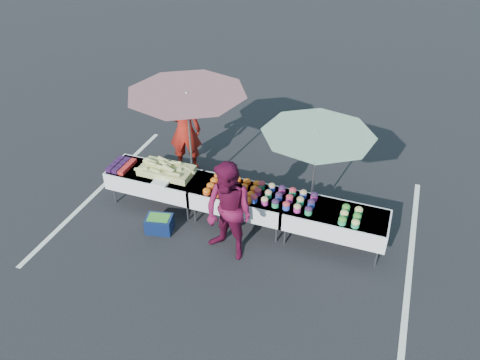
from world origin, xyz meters
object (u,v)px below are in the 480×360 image
(table_left, at_px, (155,179))
(storage_bin, at_px, (159,224))
(table_center, at_px, (240,198))
(vendor, at_px, (185,130))
(customer, at_px, (229,212))
(table_right, at_px, (335,219))
(umbrella_right, at_px, (317,142))
(umbrella_left, at_px, (187,102))

(table_left, height_order, storage_bin, table_left)
(table_center, height_order, vendor, vendor)
(table_left, xyz_separation_m, customer, (1.92, -0.87, 0.36))
(table_right, height_order, storage_bin, table_right)
(table_center, height_order, customer, customer)
(vendor, height_order, umbrella_right, umbrella_right)
(vendor, xyz_separation_m, umbrella_left, (0.55, -0.86, 1.14))
(umbrella_left, bearing_deg, table_right, -10.00)
(vendor, bearing_deg, customer, 114.17)
(table_center, relative_size, vendor, 0.96)
(customer, height_order, umbrella_left, umbrella_left)
(customer, height_order, storage_bin, customer)
(table_right, bearing_deg, umbrella_left, 170.00)
(table_center, relative_size, storage_bin, 3.35)
(vendor, xyz_separation_m, customer, (1.92, -2.27, -0.03))
(vendor, distance_m, storage_bin, 2.35)
(umbrella_left, height_order, umbrella_right, umbrella_left)
(vendor, bearing_deg, table_right, 142.78)
(table_right, bearing_deg, table_center, 180.00)
(table_right, height_order, umbrella_left, umbrella_left)
(customer, distance_m, storage_bin, 1.66)
(storage_bin, bearing_deg, table_left, 108.28)
(vendor, bearing_deg, umbrella_right, 145.99)
(table_right, distance_m, storage_bin, 3.27)
(vendor, relative_size, umbrella_right, 0.85)
(table_center, height_order, table_right, same)
(table_center, distance_m, umbrella_right, 1.83)
(table_right, relative_size, umbrella_right, 0.81)
(table_left, bearing_deg, umbrella_left, 43.84)
(umbrella_left, bearing_deg, customer, -46.01)
(customer, bearing_deg, table_right, 45.81)
(table_right, relative_size, customer, 0.99)
(customer, height_order, umbrella_right, umbrella_right)
(customer, relative_size, umbrella_right, 0.82)
(storage_bin, bearing_deg, table_center, 17.05)
(vendor, distance_m, umbrella_right, 3.34)
(umbrella_left, xyz_separation_m, storage_bin, (-0.11, -1.30, -1.95))
(customer, bearing_deg, storage_bin, -166.03)
(table_right, bearing_deg, storage_bin, -166.40)
(table_center, xyz_separation_m, table_right, (1.80, 0.00, 0.00))
(table_center, height_order, umbrella_right, umbrella_right)
(customer, relative_size, umbrella_left, 0.73)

